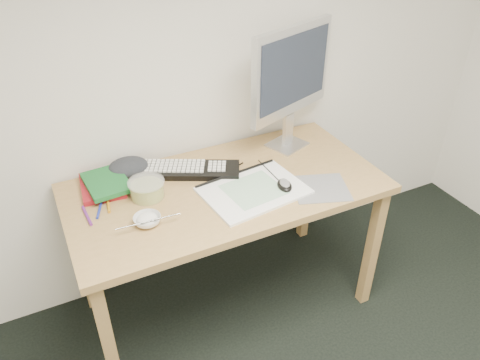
% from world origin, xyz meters
% --- Properties ---
extents(desk, '(1.40, 0.70, 0.75)m').
position_xyz_m(desk, '(-0.02, 1.43, 0.67)').
color(desk, tan).
rests_on(desk, ground).
extents(mousepad, '(0.30, 0.28, 0.00)m').
position_xyz_m(mousepad, '(0.34, 1.22, 0.75)').
color(mousepad, gray).
rests_on(mousepad, desk).
extents(sketchpad, '(0.47, 0.36, 0.01)m').
position_xyz_m(sketchpad, '(0.06, 1.33, 0.76)').
color(sketchpad, white).
rests_on(sketchpad, desk).
extents(keyboard, '(0.48, 0.34, 0.03)m').
position_xyz_m(keyboard, '(-0.13, 1.60, 0.76)').
color(keyboard, black).
rests_on(keyboard, desk).
extents(monitor, '(0.50, 0.21, 0.60)m').
position_xyz_m(monitor, '(0.41, 1.62, 1.13)').
color(monitor, silver).
rests_on(monitor, desk).
extents(mouse, '(0.08, 0.11, 0.03)m').
position_xyz_m(mouse, '(0.20, 1.29, 0.78)').
color(mouse, black).
rests_on(mouse, sketchpad).
extents(rice_bowl, '(0.13, 0.13, 0.03)m').
position_xyz_m(rice_bowl, '(-0.42, 1.32, 0.77)').
color(rice_bowl, white).
rests_on(rice_bowl, desk).
extents(chopsticks, '(0.25, 0.03, 0.02)m').
position_xyz_m(chopsticks, '(-0.42, 1.29, 0.79)').
color(chopsticks, silver).
rests_on(chopsticks, rice_bowl).
extents(fruit_tub, '(0.17, 0.17, 0.08)m').
position_xyz_m(fruit_tub, '(-0.36, 1.50, 0.79)').
color(fruit_tub, gold).
rests_on(fruit_tub, desk).
extents(book_red, '(0.20, 0.25, 0.02)m').
position_xyz_m(book_red, '(-0.52, 1.65, 0.76)').
color(book_red, maroon).
rests_on(book_red, desk).
extents(book_green, '(0.19, 0.25, 0.02)m').
position_xyz_m(book_green, '(-0.50, 1.63, 0.78)').
color(book_green, '#175F28').
rests_on(book_green, book_red).
extents(cloth_lump, '(0.17, 0.14, 0.06)m').
position_xyz_m(cloth_lump, '(-0.39, 1.72, 0.78)').
color(cloth_lump, '#23242A').
rests_on(cloth_lump, desk).
extents(pencil_pink, '(0.15, 0.09, 0.01)m').
position_xyz_m(pencil_pink, '(-0.08, 1.51, 0.75)').
color(pencil_pink, pink).
rests_on(pencil_pink, desk).
extents(pencil_tan, '(0.12, 0.15, 0.01)m').
position_xyz_m(pencil_tan, '(-0.02, 1.51, 0.75)').
color(pencil_tan, tan).
rests_on(pencil_tan, desk).
extents(pencil_black, '(0.16, 0.07, 0.01)m').
position_xyz_m(pencil_black, '(0.05, 1.53, 0.75)').
color(pencil_black, black).
rests_on(pencil_black, desk).
extents(marker_blue, '(0.05, 0.12, 0.01)m').
position_xyz_m(marker_blue, '(-0.57, 1.49, 0.76)').
color(marker_blue, '#1D2BA0').
rests_on(marker_blue, desk).
extents(marker_orange, '(0.03, 0.13, 0.01)m').
position_xyz_m(marker_orange, '(-0.53, 1.51, 0.76)').
color(marker_orange, orange).
rests_on(marker_orange, desk).
extents(marker_purple, '(0.02, 0.13, 0.01)m').
position_xyz_m(marker_purple, '(-0.62, 1.47, 0.76)').
color(marker_purple, '#682280').
rests_on(marker_purple, desk).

